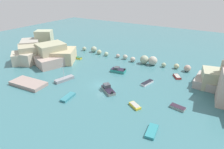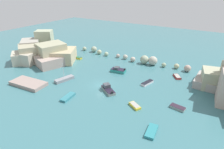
# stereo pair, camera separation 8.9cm
# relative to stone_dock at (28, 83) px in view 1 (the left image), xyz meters

# --- Properties ---
(cove_water) EXTENTS (160.00, 160.00, 0.00)m
(cove_water) POSITION_rel_stone_dock_xyz_m (15.52, 9.17, -0.43)
(cove_water) COLOR #3E757D
(cove_water) RESTS_ON ground
(cliff_headland_left) EXTENTS (26.18, 24.40, 8.22)m
(cliff_headland_left) POSITION_rel_stone_dock_xyz_m (-11.78, 14.75, 1.99)
(cliff_headland_left) COLOR #B49D93
(cliff_headland_left) RESTS_ON ground
(rock_breakwater) EXTENTS (38.96, 3.53, 2.76)m
(rock_breakwater) POSITION_rel_stone_dock_xyz_m (15.79, 28.64, 0.67)
(rock_breakwater) COLOR #A3AF92
(rock_breakwater) RESTS_ON ground
(stone_dock) EXTENTS (9.30, 5.03, 0.86)m
(stone_dock) POSITION_rel_stone_dock_xyz_m (0.00, 0.00, 0.00)
(stone_dock) COLOR gray
(stone_dock) RESTS_ON ground
(moored_boat_0) EXTENTS (2.12, 3.94, 0.58)m
(moored_boat_0) POSITION_rel_stone_dock_xyz_m (24.81, 15.89, -0.14)
(moored_boat_0) COLOR white
(moored_boat_0) RESTS_ON cove_water
(moored_boat_1) EXTENTS (4.34, 2.71, 1.43)m
(moored_boat_1) POSITION_rel_stone_dock_xyz_m (14.93, 18.47, 0.10)
(moored_boat_1) COLOR teal
(moored_boat_1) RESTS_ON cove_water
(moored_boat_2) EXTENTS (2.77, 3.23, 0.50)m
(moored_boat_2) POSITION_rel_stone_dock_xyz_m (30.21, 23.58, -0.16)
(moored_boat_2) COLOR red
(moored_boat_2) RESTS_ON cove_water
(moored_boat_3) EXTENTS (2.91, 1.26, 0.59)m
(moored_boat_3) POSITION_rel_stone_dock_xyz_m (-2.02, 20.83, -0.12)
(moored_boat_3) COLOR gold
(moored_boat_3) RESTS_ON cove_water
(moored_boat_4) EXTENTS (4.90, 4.10, 1.56)m
(moored_boat_4) POSITION_rel_stone_dock_xyz_m (18.34, 7.70, 0.11)
(moored_boat_4) COLOR gray
(moored_boat_4) RESTS_ON cove_water
(moored_boat_5) EXTENTS (3.19, 1.84, 0.53)m
(moored_boat_5) POSITION_rel_stone_dock_xyz_m (34.07, 9.04, -0.17)
(moored_boat_5) COLOR gray
(moored_boat_5) RESTS_ON cove_water
(moored_boat_6) EXTENTS (2.77, 5.33, 4.84)m
(moored_boat_6) POSITION_rel_stone_dock_xyz_m (5.85, 6.41, -0.03)
(moored_boat_6) COLOR gray
(moored_boat_6) RESTS_ON cove_water
(moored_boat_7) EXTENTS (2.23, 2.64, 0.48)m
(moored_boat_7) POSITION_rel_stone_dock_xyz_m (-0.24, -0.35, -0.20)
(moored_boat_7) COLOR navy
(moored_boat_7) RESTS_ON cove_water
(moored_boat_8) EXTENTS (3.04, 2.51, 0.56)m
(moored_boat_8) POSITION_rel_stone_dock_xyz_m (26.50, 5.13, -0.16)
(moored_boat_8) COLOR yellow
(moored_boat_8) RESTS_ON cove_water
(moored_boat_9) EXTENTS (1.84, 3.97, 0.52)m
(moored_boat_9) POSITION_rel_stone_dock_xyz_m (12.59, 0.51, -0.17)
(moored_boat_9) COLOR teal
(moored_boat_9) RESTS_ON cove_water
(moored_boat_10) EXTENTS (1.95, 3.77, 0.48)m
(moored_boat_10) POSITION_rel_stone_dock_xyz_m (32.14, -0.25, -0.19)
(moored_boat_10) COLOR teal
(moored_boat_10) RESTS_ON cove_water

